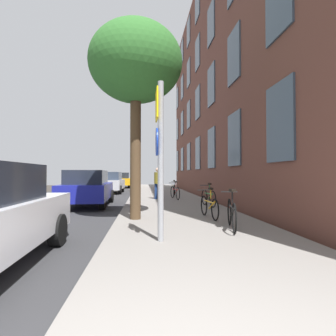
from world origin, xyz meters
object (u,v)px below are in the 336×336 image
object	(u,v)px
traffic_light	(138,162)
car_1	(88,188)
bicycle_3	(175,192)
bicycle_1	(209,206)
pedestrian_0	(158,181)
tree_near	(136,65)
bicycle_2	(208,197)
bicycle_0	(232,213)
sign_post	(159,149)
car_3	(122,180)
bicycle_4	(174,190)
car_2	(111,182)

from	to	relation	value
traffic_light	car_1	distance (m)	9.74
bicycle_3	bicycle_1	bearing A→B (deg)	-87.26
traffic_light	car_1	size ratio (longest dim) A/B	0.75
pedestrian_0	bicycle_3	bearing A→B (deg)	-5.45
tree_near	bicycle_2	xyz separation A→B (m)	(2.96, 2.96, -4.28)
bicycle_0	tree_near	bearing A→B (deg)	144.59
pedestrian_0	sign_post	bearing A→B (deg)	-92.84
car_3	traffic_light	bearing A→B (deg)	-76.02
car_1	car_3	world-z (taller)	same
bicycle_2	car_3	size ratio (longest dim) A/B	0.39
bicycle_3	bicycle_4	world-z (taller)	bicycle_4
sign_post	car_3	distance (m)	23.94
traffic_light	car_3	world-z (taller)	traffic_light
sign_post	bicycle_2	bearing A→B (deg)	66.98
bicycle_4	pedestrian_0	bearing A→B (deg)	-118.34
bicycle_2	car_1	xyz separation A→B (m)	(-5.24, 1.45, 0.35)
bicycle_0	car_3	bearing A→B (deg)	100.99
bicycle_0	pedestrian_0	world-z (taller)	pedestrian_0
bicycle_4	pedestrian_0	xyz separation A→B (m)	(-1.15, -2.13, 0.59)
sign_post	pedestrian_0	size ratio (longest dim) A/B	1.90
bicycle_2	pedestrian_0	bearing A→B (deg)	119.68
sign_post	car_1	size ratio (longest dim) A/B	0.71
car_2	car_3	distance (m)	8.33
bicycle_0	bicycle_2	distance (m)	4.69
sign_post	car_1	xyz separation A→B (m)	(-2.84, 7.10, -1.12)
car_1	bicycle_4	bearing A→B (deg)	42.79
sign_post	bicycle_2	distance (m)	6.31
traffic_light	car_2	world-z (taller)	traffic_light
traffic_light	tree_near	distance (m)	13.97
sign_post	bicycle_0	size ratio (longest dim) A/B	1.89
bicycle_4	car_3	world-z (taller)	car_3
bicycle_0	car_2	bearing A→B (deg)	107.79
pedestrian_0	car_1	size ratio (longest dim) A/B	0.37
bicycle_1	car_1	world-z (taller)	car_1
sign_post	bicycle_4	xyz separation A→B (m)	(1.60, 11.21, -1.47)
bicycle_0	sign_post	bearing A→B (deg)	-151.34
bicycle_4	car_3	distance (m)	13.25
bicycle_4	car_3	bearing A→B (deg)	108.48
bicycle_1	bicycle_3	distance (m)	6.31
tree_near	car_2	world-z (taller)	tree_near
bicycle_0	pedestrian_0	bearing A→B (deg)	99.67
bicycle_2	car_2	bearing A→B (deg)	118.03
pedestrian_0	car_1	bearing A→B (deg)	-149.00
bicycle_4	car_2	world-z (taller)	car_2
car_2	car_3	size ratio (longest dim) A/B	0.97
car_1	car_2	xyz separation A→B (m)	(0.03, 8.34, -0.00)
bicycle_1	car_2	size ratio (longest dim) A/B	0.43
car_1	car_2	world-z (taller)	same
car_2	bicycle_1	bearing A→B (deg)	-70.59
traffic_light	bicycle_3	world-z (taller)	traffic_light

